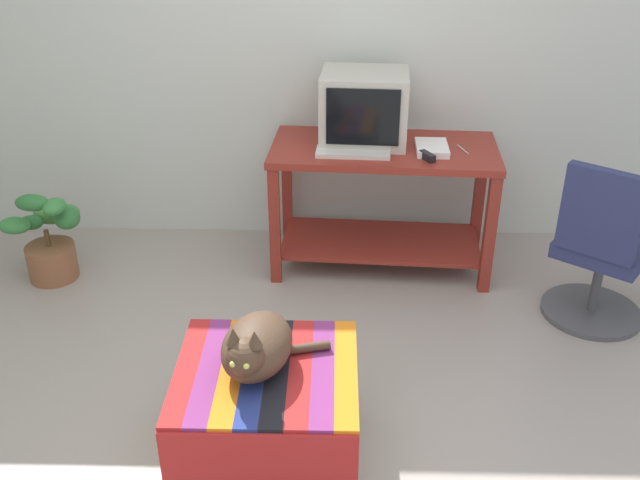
{
  "coord_description": "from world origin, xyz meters",
  "views": [
    {
      "loc": [
        0.11,
        -2.13,
        2.15
      ],
      "look_at": [
        0.04,
        0.85,
        0.55
      ],
      "focal_mm": 39.91,
      "sensor_mm": 36.0,
      "label": 1
    }
  ],
  "objects_px": {
    "book": "(432,148)",
    "cat": "(256,347)",
    "keyboard": "(353,152)",
    "stapler": "(427,156)",
    "office_chair": "(600,255)",
    "ottoman_with_blanket": "(268,413)",
    "desk": "(383,186)",
    "tv_monitor": "(364,108)",
    "potted_plant": "(50,240)"
  },
  "relations": [
    {
      "from": "book",
      "to": "cat",
      "type": "height_order",
      "value": "book"
    },
    {
      "from": "keyboard",
      "to": "stapler",
      "type": "height_order",
      "value": "stapler"
    },
    {
      "from": "book",
      "to": "office_chair",
      "type": "distance_m",
      "value": 1.03
    },
    {
      "from": "keyboard",
      "to": "office_chair",
      "type": "relative_size",
      "value": 0.45
    },
    {
      "from": "keyboard",
      "to": "ottoman_with_blanket",
      "type": "bearing_deg",
      "value": -100.41
    },
    {
      "from": "ottoman_with_blanket",
      "to": "office_chair",
      "type": "distance_m",
      "value": 1.9
    },
    {
      "from": "stapler",
      "to": "book",
      "type": "bearing_deg",
      "value": 44.96
    },
    {
      "from": "book",
      "to": "office_chair",
      "type": "xyz_separation_m",
      "value": [
        0.82,
        -0.51,
        -0.37
      ]
    },
    {
      "from": "ottoman_with_blanket",
      "to": "cat",
      "type": "relative_size",
      "value": 1.58
    },
    {
      "from": "cat",
      "to": "keyboard",
      "type": "bearing_deg",
      "value": 86.13
    },
    {
      "from": "book",
      "to": "keyboard",
      "type": "bearing_deg",
      "value": -170.12
    },
    {
      "from": "desk",
      "to": "tv_monitor",
      "type": "bearing_deg",
      "value": 147.26
    },
    {
      "from": "book",
      "to": "potted_plant",
      "type": "distance_m",
      "value": 2.21
    },
    {
      "from": "tv_monitor",
      "to": "cat",
      "type": "relative_size",
      "value": 1.13
    },
    {
      "from": "office_chair",
      "to": "stapler",
      "type": "bearing_deg",
      "value": 12.93
    },
    {
      "from": "tv_monitor",
      "to": "cat",
      "type": "distance_m",
      "value": 1.77
    },
    {
      "from": "desk",
      "to": "office_chair",
      "type": "relative_size",
      "value": 1.45
    },
    {
      "from": "ottoman_with_blanket",
      "to": "desk",
      "type": "bearing_deg",
      "value": 71.64
    },
    {
      "from": "tv_monitor",
      "to": "stapler",
      "type": "height_order",
      "value": "tv_monitor"
    },
    {
      "from": "keyboard",
      "to": "book",
      "type": "distance_m",
      "value": 0.44
    },
    {
      "from": "desk",
      "to": "book",
      "type": "distance_m",
      "value": 0.37
    },
    {
      "from": "keyboard",
      "to": "ottoman_with_blanket",
      "type": "relative_size",
      "value": 0.57
    },
    {
      "from": "office_chair",
      "to": "desk",
      "type": "bearing_deg",
      "value": 8.69
    },
    {
      "from": "cat",
      "to": "potted_plant",
      "type": "relative_size",
      "value": 0.78
    },
    {
      "from": "ottoman_with_blanket",
      "to": "potted_plant",
      "type": "distance_m",
      "value": 1.94
    },
    {
      "from": "keyboard",
      "to": "tv_monitor",
      "type": "bearing_deg",
      "value": 76.93
    },
    {
      "from": "book",
      "to": "ottoman_with_blanket",
      "type": "distance_m",
      "value": 1.8
    },
    {
      "from": "ottoman_with_blanket",
      "to": "potted_plant",
      "type": "relative_size",
      "value": 1.23
    },
    {
      "from": "ottoman_with_blanket",
      "to": "potted_plant",
      "type": "bearing_deg",
      "value": 134.67
    },
    {
      "from": "tv_monitor",
      "to": "stapler",
      "type": "relative_size",
      "value": 4.54
    },
    {
      "from": "desk",
      "to": "stapler",
      "type": "bearing_deg",
      "value": -38.19
    },
    {
      "from": "keyboard",
      "to": "stapler",
      "type": "bearing_deg",
      "value": -6.85
    },
    {
      "from": "keyboard",
      "to": "stapler",
      "type": "distance_m",
      "value": 0.4
    },
    {
      "from": "tv_monitor",
      "to": "ottoman_with_blanket",
      "type": "distance_m",
      "value": 1.86
    },
    {
      "from": "desk",
      "to": "ottoman_with_blanket",
      "type": "distance_m",
      "value": 1.7
    },
    {
      "from": "ottoman_with_blanket",
      "to": "cat",
      "type": "height_order",
      "value": "cat"
    },
    {
      "from": "desk",
      "to": "book",
      "type": "bearing_deg",
      "value": -9.97
    },
    {
      "from": "keyboard",
      "to": "cat",
      "type": "bearing_deg",
      "value": -101.61
    },
    {
      "from": "tv_monitor",
      "to": "keyboard",
      "type": "relative_size",
      "value": 1.25
    },
    {
      "from": "desk",
      "to": "keyboard",
      "type": "xyz_separation_m",
      "value": [
        -0.18,
        -0.12,
        0.25
      ]
    },
    {
      "from": "keyboard",
      "to": "ottoman_with_blanket",
      "type": "xyz_separation_m",
      "value": [
        -0.35,
        -1.46,
        -0.53
      ]
    },
    {
      "from": "keyboard",
      "to": "office_chair",
      "type": "xyz_separation_m",
      "value": [
        1.25,
        -0.45,
        -0.37
      ]
    },
    {
      "from": "cat",
      "to": "book",
      "type": "bearing_deg",
      "value": 72.71
    },
    {
      "from": "tv_monitor",
      "to": "keyboard",
      "type": "distance_m",
      "value": 0.28
    },
    {
      "from": "tv_monitor",
      "to": "potted_plant",
      "type": "xyz_separation_m",
      "value": [
        -1.78,
        -0.29,
        -0.69
      ]
    },
    {
      "from": "ottoman_with_blanket",
      "to": "cat",
      "type": "distance_m",
      "value": 0.33
    },
    {
      "from": "book",
      "to": "ottoman_with_blanket",
      "type": "relative_size",
      "value": 0.35
    },
    {
      "from": "potted_plant",
      "to": "book",
      "type": "bearing_deg",
      "value": 3.84
    },
    {
      "from": "office_chair",
      "to": "book",
      "type": "bearing_deg",
      "value": 4.8
    },
    {
      "from": "keyboard",
      "to": "potted_plant",
      "type": "xyz_separation_m",
      "value": [
        -1.72,
        -0.08,
        -0.51
      ]
    }
  ]
}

